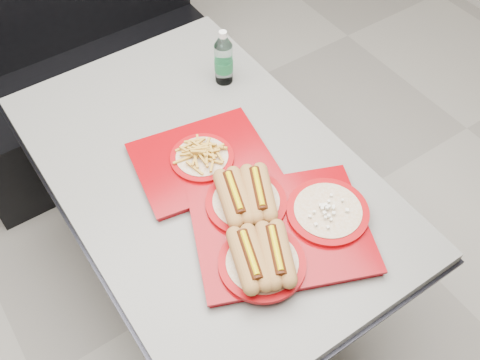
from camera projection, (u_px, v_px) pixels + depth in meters
ground at (213, 279)px, 2.42m from camera, size 6.00×6.00×0.00m
diner_table at (207, 198)px, 1.96m from camera, size 0.92×1.42×0.75m
booth_bench at (87, 69)px, 2.67m from camera, size 1.30×0.57×1.35m
tray_near at (274, 226)px, 1.64m from camera, size 0.62×0.56×0.11m
tray_far at (202, 159)px, 1.83m from camera, size 0.48×0.40×0.08m
water_bottle at (224, 60)px, 2.03m from camera, size 0.07×0.07×0.22m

